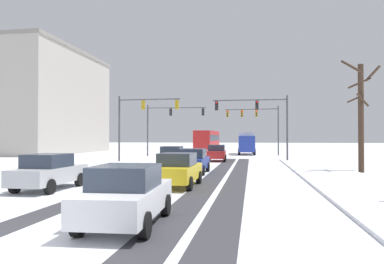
{
  "coord_description": "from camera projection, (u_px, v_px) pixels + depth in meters",
  "views": [
    {
      "loc": [
        4.82,
        -7.36,
        2.37
      ],
      "look_at": [
        0.0,
        21.77,
        2.8
      ],
      "focal_mm": 33.8,
      "sensor_mm": 36.0,
      "label": 1
    }
  ],
  "objects": [
    {
      "name": "car_white_sixth",
      "position": [
        127.0,
        195.0,
        9.72
      ],
      "size": [
        1.97,
        4.17,
        1.62
      ],
      "color": "silver",
      "rests_on": "ground"
    },
    {
      "name": "traffic_signal_near_left",
      "position": [
        140.0,
        114.0,
        35.76
      ],
      "size": [
        6.35,
        0.49,
        6.5
      ],
      "color": "#47474C",
      "rests_on": "ground"
    },
    {
      "name": "traffic_signal_far_right",
      "position": [
        256.0,
        119.0,
        47.95
      ],
      "size": [
        7.11,
        0.75,
        6.5
      ],
      "color": "#47474C",
      "rests_on": "ground"
    },
    {
      "name": "traffic_signal_near_right",
      "position": [
        260.0,
        114.0,
        35.86
      ],
      "size": [
        7.41,
        0.39,
        6.5
      ],
      "color": "#47474C",
      "rests_on": "ground"
    },
    {
      "name": "bare_tree_sidewalk_mid",
      "position": [
        361.0,
        112.0,
        24.35
      ],
      "size": [
        2.27,
        2.2,
        7.69
      ],
      "color": "#423023",
      "rests_on": "ground"
    },
    {
      "name": "wheel_track_left_lane",
      "position": [
        216.0,
        174.0,
        22.93
      ],
      "size": [
        1.14,
        34.21,
        0.01
      ],
      "primitive_type": "cube",
      "color": "#38383D",
      "rests_on": "ground"
    },
    {
      "name": "wheel_track_right_lane",
      "position": [
        153.0,
        173.0,
        23.61
      ],
      "size": [
        1.02,
        34.21,
        0.01
      ],
      "primitive_type": "cube",
      "color": "#38383D",
      "rests_on": "ground"
    },
    {
      "name": "car_blue_third",
      "position": [
        193.0,
        161.0,
        23.67
      ],
      "size": [
        1.84,
        4.1,
        1.62
      ],
      "color": "#233899",
      "rests_on": "ground"
    },
    {
      "name": "car_silver_fifth",
      "position": [
        49.0,
        172.0,
        16.32
      ],
      "size": [
        1.88,
        4.12,
        1.62
      ],
      "color": "#B7BABF",
      "rests_on": "ground"
    },
    {
      "name": "traffic_signal_far_left",
      "position": [
        168.0,
        119.0,
        45.75
      ],
      "size": [
        7.55,
        0.71,
        6.5
      ],
      "color": "#47474C",
      "rests_on": "ground"
    },
    {
      "name": "car_yellow_cab_fourth",
      "position": [
        178.0,
        170.0,
        17.32
      ],
      "size": [
        1.9,
        4.13,
        1.62
      ],
      "color": "yellow",
      "rests_on": "ground"
    },
    {
      "name": "box_truck_delivery",
      "position": [
        247.0,
        143.0,
        50.2
      ],
      "size": [
        2.46,
        7.46,
        3.02
      ],
      "color": "#233899",
      "rests_on": "ground"
    },
    {
      "name": "car_grey_second",
      "position": [
        172.0,
        156.0,
        29.93
      ],
      "size": [
        1.84,
        4.1,
        1.62
      ],
      "color": "slate",
      "rests_on": "ground"
    },
    {
      "name": "car_red_lead",
      "position": [
        217.0,
        153.0,
        35.81
      ],
      "size": [
        1.97,
        4.17,
        1.62
      ],
      "color": "red",
      "rests_on": "ground"
    },
    {
      "name": "wheel_track_center",
      "position": [
        238.0,
        175.0,
        22.7
      ],
      "size": [
        1.09,
        34.21,
        0.01
      ],
      "primitive_type": "cube",
      "color": "#38383D",
      "rests_on": "ground"
    },
    {
      "name": "ground_plane",
      "position": [
        32.0,
        244.0,
        8.01
      ],
      "size": [
        300.0,
        300.0,
        0.0
      ],
      "primitive_type": "plane",
      "color": "silver"
    },
    {
      "name": "sidewalk_kerb_right",
      "position": [
        339.0,
        178.0,
        20.24
      ],
      "size": [
        4.0,
        34.21,
        0.12
      ],
      "primitive_type": "cube",
      "color": "white",
      "rests_on": "ground"
    },
    {
      "name": "bus_oncoming",
      "position": [
        207.0,
        140.0,
        58.32
      ],
      "size": [
        3.0,
        11.09,
        3.38
      ],
      "color": "#B21E1E",
      "rests_on": "ground"
    }
  ]
}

